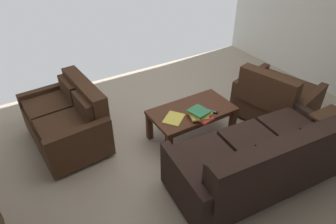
{
  "coord_description": "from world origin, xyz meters",
  "views": [
    {
      "loc": [
        1.83,
        2.23,
        2.56
      ],
      "look_at": [
        0.59,
        0.18,
        0.91
      ],
      "focal_mm": 31.54,
      "sensor_mm": 36.0,
      "label": 1
    }
  ],
  "objects": [
    {
      "name": "sofa_main",
      "position": [
        -0.19,
        0.78,
        0.37
      ],
      "size": [
        1.95,
        1.01,
        0.85
      ],
      "color": "black",
      "rests_on": "ground"
    },
    {
      "name": "loveseat_near",
      "position": [
        1.35,
        -1.04,
        0.35
      ],
      "size": [
        0.88,
        1.29,
        0.81
      ],
      "color": "black",
      "rests_on": "ground"
    },
    {
      "name": "end_table",
      "position": [
        -1.21,
        0.9,
        0.49
      ],
      "size": [
        0.42,
        0.42,
        0.61
      ],
      "color": "#472D1C",
      "rests_on": "ground"
    },
    {
      "name": "book_stack",
      "position": [
        -0.04,
        -0.11,
        0.49
      ],
      "size": [
        0.29,
        0.33,
        0.1
      ],
      "color": "#C63833",
      "rests_on": "coffee_table"
    },
    {
      "name": "ground_plane",
      "position": [
        0.0,
        0.0,
        -0.0
      ],
      "size": [
        5.55,
        4.97,
        0.01
      ],
      "primitive_type": "cube",
      "color": "tan"
    },
    {
      "name": "loose_magazine",
      "position": [
        0.25,
        -0.25,
        0.44
      ],
      "size": [
        0.35,
        0.33,
        0.01
      ],
      "primitive_type": "cube",
      "rotation": [
        0.0,
        0.0,
        2.22
      ],
      "color": "#E0CC4C",
      "rests_on": "coffee_table"
    },
    {
      "name": "armchair_side",
      "position": [
        -1.32,
        -0.04,
        0.35
      ],
      "size": [
        1.1,
        1.18,
        0.84
      ],
      "color": "black",
      "rests_on": "ground"
    },
    {
      "name": "coffee_table",
      "position": [
        -0.06,
        -0.3,
        0.37
      ],
      "size": [
        1.09,
        0.59,
        0.44
      ],
      "color": "#4C2819",
      "rests_on": "ground"
    },
    {
      "name": "tv_remote",
      "position": [
        -0.24,
        -0.12,
        0.45
      ],
      "size": [
        0.13,
        0.16,
        0.02
      ],
      "color": "black",
      "rests_on": "coffee_table"
    }
  ]
}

